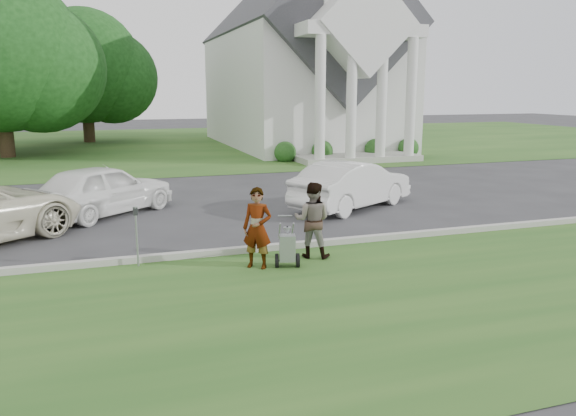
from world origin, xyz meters
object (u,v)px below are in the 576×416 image
person_left (257,229)px  parking_meter_near (136,229)px  car_b (102,190)px  person_right (312,221)px  church (302,50)px  car_d (352,185)px  striping_cart (287,249)px  tree_back (85,72)px

person_left → parking_meter_near: bearing=-166.1°
car_b → person_right: bearing=176.0°
church → parking_meter_near: (-11.64, -22.83, -5.15)m
person_right → car_d: (2.97, 4.45, -0.09)m
striping_cart → parking_meter_near: 3.05m
tree_back → car_b: bearing=-88.3°
striping_cart → car_d: car_d is taller
person_left → parking_meter_near: 2.43m
parking_meter_near → car_d: (6.55, 3.97, -0.07)m
striping_cart → parking_meter_near: (-2.86, 0.97, 0.40)m
person_right → car_d: bearing=-93.8°
person_left → tree_back: bearing=130.8°
tree_back → person_right: bearing=-80.7°
car_b → car_d: (7.17, -1.30, -0.02)m
church → car_b: 22.04m
car_d → church: bearing=-44.9°
tree_back → person_left: 31.01m
person_left → car_d: bearing=82.3°
person_right → striping_cart: bearing=64.2°
car_b → car_d: bearing=-140.5°
striping_cart → parking_meter_near: parking_meter_near is taller
striping_cart → parking_meter_near: size_ratio=0.83×
church → car_d: bearing=-105.1°
tree_back → car_d: 27.23m
car_d → person_right: bearing=116.5°
person_left → car_b: 6.76m
tree_back → striping_cart: bearing=-82.1°
church → parking_meter_near: 26.14m
tree_back → striping_cart: 31.27m
tree_back → person_right: (4.95, -30.19, -3.92)m
person_right → person_left: bearing=45.0°
person_left → person_right: 1.35m
striping_cart → car_b: car_b is taller
tree_back → car_d: size_ratio=2.20×
church → person_left: (-9.36, -23.67, -5.12)m
striping_cart → car_b: (-3.49, 6.24, 0.35)m
tree_back → person_right: 30.84m
church → car_d: size_ratio=5.53×
striping_cart → person_right: size_ratio=0.64×
car_b → car_d: size_ratio=1.00×
tree_back → car_b: (0.75, -24.43, -3.99)m
tree_back → car_b: 24.77m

